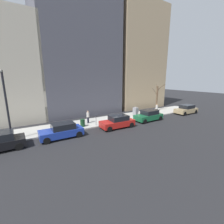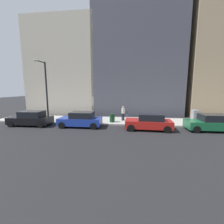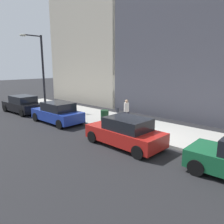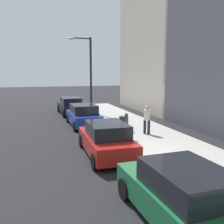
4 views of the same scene
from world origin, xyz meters
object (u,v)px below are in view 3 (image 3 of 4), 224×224
parked_car_black (23,104)px  trash_bin (105,117)px  streetlamp (40,67)px  office_tower_right (112,41)px  parked_car_red (125,132)px  parked_car_blue (57,113)px  parking_meter (118,116)px  pedestrian_midblock (126,110)px

parked_car_black → trash_bin: 8.47m
streetlamp → office_tower_right: 10.93m
parked_car_red → office_tower_right: 18.20m
streetlamp → parked_car_red: bearing=-98.2°
streetlamp → parked_car_blue: bearing=-106.7°
parked_car_black → parking_meter: size_ratio=3.15×
parked_car_red → office_tower_right: office_tower_right is taller
parked_car_red → parked_car_black: (0.17, 11.91, 0.00)m
office_tower_right → parked_car_black: bearing=-178.9°
parked_car_black → streetlamp: bearing=-35.4°
parked_car_red → streetlamp: bearing=83.4°
parking_meter → office_tower_right: office_tower_right is taller
pedestrian_midblock → trash_bin: bearing=175.0°
parked_car_red → pedestrian_midblock: pedestrian_midblock is taller
trash_bin → streetlamp: bearing=94.8°
pedestrian_midblock → office_tower_right: (8.82, 9.58, 5.93)m
trash_bin → parking_meter: bearing=-105.6°
parked_car_red → office_tower_right: (12.03, 12.13, 6.28)m
parking_meter → office_tower_right: size_ratio=0.10×
trash_bin → parked_car_red: bearing=-120.8°
trash_bin → office_tower_right: size_ratio=0.06×
parked_car_blue → pedestrian_midblock: pedestrian_midblock is taller
trash_bin → office_tower_right: (9.83, 8.45, 6.41)m
parked_car_black → parked_car_red: bearing=-92.7°
pedestrian_midblock → parked_car_blue: bearing=169.2°
parked_car_blue → parked_car_black: (-0.11, 5.29, 0.00)m
trash_bin → office_tower_right: office_tower_right is taller
parked_car_red → parking_meter: size_ratio=3.15×
parked_car_black → office_tower_right: bearing=-0.9°
parked_car_black → trash_bin: parked_car_black is taller
parked_car_blue → parked_car_black: same height
streetlamp → pedestrian_midblock: (1.63, -8.43, -2.93)m
pedestrian_midblock → parked_car_black: bearing=151.4°
parked_car_black → parking_meter: parked_car_black is taller
parking_meter → office_tower_right: (10.28, 10.06, 6.03)m
parked_car_red → parked_car_blue: size_ratio=1.01×
parked_car_blue → office_tower_right: 14.42m
parked_car_blue → trash_bin: (1.93, -2.93, -0.14)m
streetlamp → pedestrian_midblock: 9.07m
streetlamp → pedestrian_midblock: bearing=-79.1°
parked_car_red → office_tower_right: size_ratio=0.30×
parked_car_red → parking_meter: 2.72m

